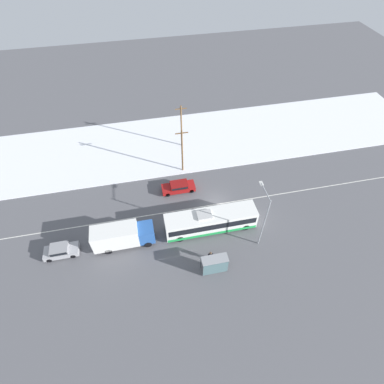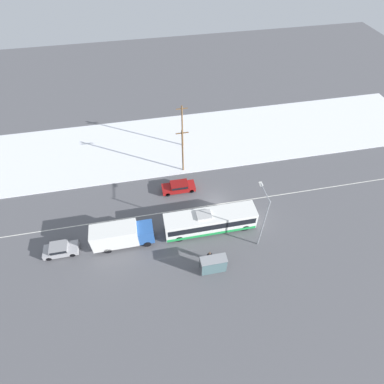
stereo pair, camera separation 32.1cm
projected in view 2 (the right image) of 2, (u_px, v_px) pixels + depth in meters
name	position (u px, v px, depth m)	size (l,w,h in m)	color
ground_plane	(216.00, 205.00, 41.55)	(120.00, 120.00, 0.00)	#56565B
snow_lot	(195.00, 140.00, 51.07)	(80.00, 15.36, 0.12)	white
lane_marking_center	(216.00, 205.00, 41.54)	(60.00, 0.12, 0.00)	silver
city_bus	(210.00, 221.00, 37.74)	(11.58, 2.57, 3.13)	white
box_truck	(121.00, 235.00, 36.08)	(7.40, 2.30, 3.21)	silver
sedan_car	(179.00, 187.00, 42.78)	(4.74, 1.80, 1.41)	maroon
parked_car_near_truck	(60.00, 249.00, 35.89)	(4.03, 1.80, 1.45)	#9E9EA3
pedestrian_at_stop	(209.00, 255.00, 35.04)	(0.60, 0.27, 1.66)	#23232D
bus_shelter	(214.00, 265.00, 33.51)	(3.00, 1.20, 2.40)	gray
streetlamp	(263.00, 215.00, 33.80)	(0.36, 3.10, 8.25)	#9EA3A8
utility_pole_roadside	(183.00, 150.00, 43.24)	(1.80, 0.24, 7.53)	brown
utility_pole_snowlot	(182.00, 126.00, 47.25)	(1.80, 0.24, 7.54)	brown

